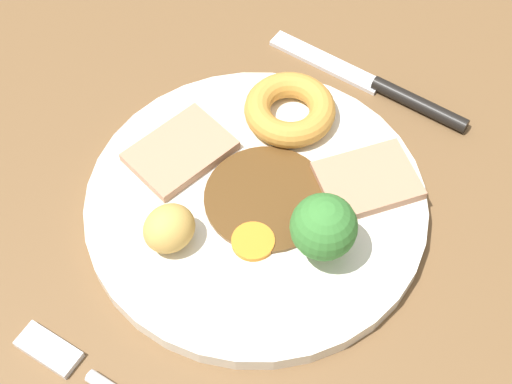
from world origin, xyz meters
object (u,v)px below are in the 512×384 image
Objects in this scene: dinner_plate at (256,205)px; carrot_coin_front at (252,243)px; meat_slice_main at (180,151)px; broccoli_floret at (324,228)px; yorkshire_pudding at (290,109)px; roast_potato_left at (169,228)px; meat_slice_under at (368,180)px; knife at (384,88)px.

dinner_plate is 8.16× the size of carrot_coin_front.
meat_slice_main is (0.90, 7.12, 1.10)cm from dinner_plate.
broccoli_floret is (1.77, -4.54, 3.07)cm from carrot_coin_front.
carrot_coin_front is (-11.63, -3.00, -0.84)cm from yorkshire_pudding.
roast_potato_left is at bearing 170.94° from yorkshire_pudding.
roast_potato_left is at bearing 115.60° from carrot_coin_front.
dinner_plate is 3.56× the size of meat_slice_under.
roast_potato_left is (-14.14, 2.25, 0.63)cm from yorkshire_pudding.
carrot_coin_front reaches higher than dinner_plate.
dinner_plate is at bearing -170.24° from yorkshire_pudding.
knife is (10.22, 2.90, -1.35)cm from meat_slice_under.
meat_slice_under is 8.57cm from yorkshire_pudding.
meat_slice_under is at bearing -4.12° from broccoli_floret.
meat_slice_under is 15.31cm from roast_potato_left.
roast_potato_left is 0.21× the size of knife.
roast_potato_left is at bearing 76.72° from knife.
dinner_plate is 15.94cm from knife.
knife is (17.20, 2.39, -4.21)cm from broccoli_floret.
dinner_plate is 8.55cm from meat_slice_under.
roast_potato_left is at bearing -153.31° from meat_slice_main.
yorkshire_pudding is 9.19cm from knife.
yorkshire_pudding is 0.39× the size of knife.
yorkshire_pudding is at bearing 9.76° from dinner_plate.
dinner_plate is 3.94cm from carrot_coin_front.
roast_potato_left reaches higher than knife.
carrot_coin_front is 19.13cm from knife.
dinner_plate is 4.49× the size of broccoli_floret.
meat_slice_under is 7.56cm from broccoli_floret.
meat_slice_under is at bearing -51.59° from dinner_plate.
dinner_plate is at bearing 74.39° from broccoli_floret.
meat_slice_under is 1.26× the size of broccoli_floret.
yorkshire_pudding reaches higher than meat_slice_under.
meat_slice_main is at bearing 107.59° from meat_slice_under.
dinner_plate is 3.52× the size of yorkshire_pudding.
meat_slice_under is at bearing 111.56° from knife.
broccoli_floret is at bearing 175.88° from meat_slice_under.
yorkshire_pudding reaches higher than meat_slice_main.
broccoli_floret is 0.31× the size of knife.
carrot_coin_front is 5.76cm from broccoli_floret.
knife is at bearing -19.00° from roast_potato_left.
meat_slice_main is at bearing 82.78° from dinner_plate.
roast_potato_left is (-6.90, -3.47, 1.27)cm from meat_slice_main.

